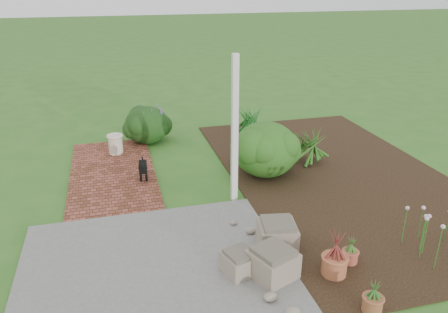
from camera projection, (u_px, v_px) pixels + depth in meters
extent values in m
plane|color=#316820|center=(219.00, 204.00, 7.39)|extent=(80.00, 80.00, 0.00)
cube|color=slate|center=(157.00, 280.00, 5.52)|extent=(3.50, 3.50, 0.04)
cube|color=#5A2F1C|center=(113.00, 173.00, 8.54)|extent=(1.60, 3.50, 0.04)
cube|color=black|center=(338.00, 176.00, 8.42)|extent=(4.00, 7.00, 0.03)
cube|color=white|center=(235.00, 131.00, 7.07)|extent=(0.10, 0.10, 2.50)
cube|color=#7E6C5D|center=(273.00, 264.00, 5.52)|extent=(0.67, 0.67, 0.34)
cube|color=gray|center=(240.00, 263.00, 5.60)|extent=(0.50, 0.50, 0.26)
cube|color=gray|center=(277.00, 236.00, 6.12)|extent=(0.60, 0.60, 0.34)
cube|color=black|center=(143.00, 167.00, 8.16)|extent=(0.17, 0.35, 0.15)
cylinder|color=black|center=(141.00, 177.00, 8.10)|extent=(0.04, 0.04, 0.17)
cylinder|color=black|center=(146.00, 177.00, 8.12)|extent=(0.04, 0.04, 0.17)
cylinder|color=black|center=(141.00, 172.00, 8.32)|extent=(0.04, 0.04, 0.17)
cylinder|color=black|center=(146.00, 172.00, 8.34)|extent=(0.04, 0.04, 0.17)
sphere|color=black|center=(143.00, 165.00, 7.92)|extent=(0.14, 0.14, 0.14)
cone|color=black|center=(142.00, 158.00, 8.28)|extent=(0.06, 0.11, 0.12)
cylinder|color=beige|center=(116.00, 144.00, 9.37)|extent=(0.30, 0.30, 0.40)
ellipsoid|color=#0B3C13|center=(266.00, 148.00, 8.29)|extent=(1.55, 1.55, 1.06)
cylinder|color=#B2603C|center=(334.00, 265.00, 5.58)|extent=(0.38, 0.38, 0.26)
cylinder|color=#AD4D3A|center=(350.00, 256.00, 5.83)|extent=(0.25, 0.25, 0.17)
cylinder|color=#9B5434|center=(372.00, 304.00, 4.97)|extent=(0.26, 0.26, 0.19)
ellipsoid|color=black|center=(147.00, 124.00, 10.03)|extent=(1.20, 1.20, 0.87)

